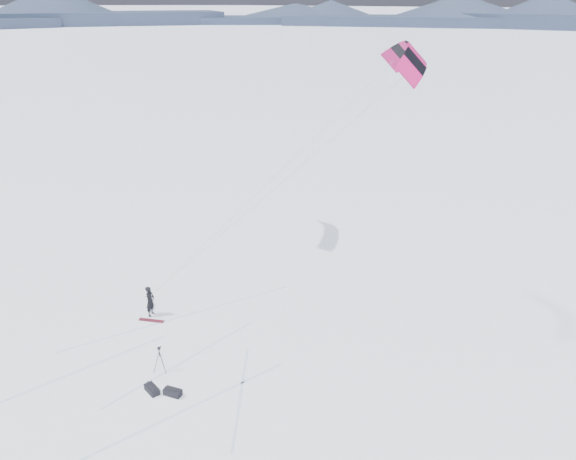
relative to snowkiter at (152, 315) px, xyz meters
The scene contains 9 objects.
ground 3.53m from the snowkiter, 57.74° to the right, with size 1800.00×1800.00×0.00m, color white.
horizon_hills 5.36m from the snowkiter, 57.74° to the right, with size 704.84×706.81×9.48m.
snow_tracks 3.34m from the snowkiter, 82.31° to the right, with size 13.93×10.25×0.01m.
snowkiter is the anchor object (origin of this frame).
snowboard 0.60m from the snowkiter, 50.72° to the right, with size 1.39×0.26×0.04m, color maroon.
tripod 5.17m from the snowkiter, 44.87° to the right, with size 0.58×0.61×1.29m.
gear_bag_a 6.95m from the snowkiter, 42.36° to the right, with size 0.81×0.44×0.34m.
gear_bag_b 6.50m from the snowkiter, 49.50° to the right, with size 0.86×0.64×0.35m.
power_kite 18.07m from the snowkiter, 25.33° to the left, with size 12.74×7.79×12.89m.
Camera 1 is at (16.61, -16.60, 15.78)m, focal length 35.00 mm.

